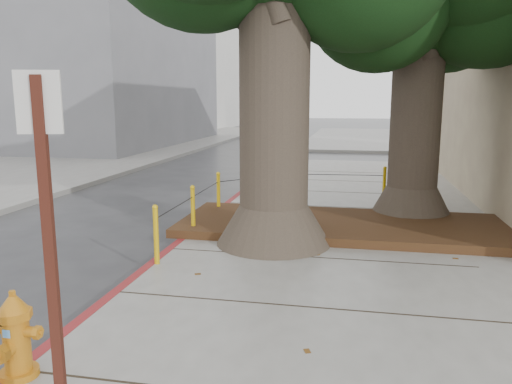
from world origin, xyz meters
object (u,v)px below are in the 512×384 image
Objects in this scene: fire_hydrant at (16,335)px; car_dark at (82,141)px; car_silver at (440,144)px; signpost at (51,261)px.

fire_hydrant is 0.21× the size of car_dark.
car_silver is at bearing 72.86° from fire_hydrant.
signpost is 23.65m from car_silver.
car_dark is at bearing 119.50° from fire_hydrant.
car_silver reaches higher than fire_hydrant.
fire_hydrant is 22.72m from car_dark.
car_dark reaches higher than car_silver.
signpost is at bearing -65.92° from car_dark.
fire_hydrant is 1.90m from signpost.
signpost is (1.13, -1.04, 1.12)m from fire_hydrant.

